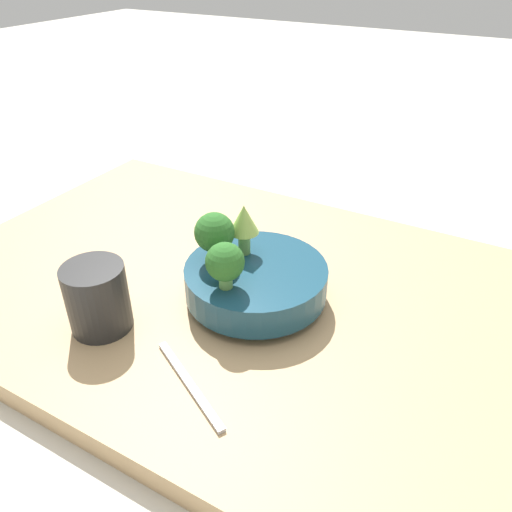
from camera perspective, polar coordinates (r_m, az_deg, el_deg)
name	(u,v)px	position (r m, az deg, el deg)	size (l,w,h in m)	color
ground_plane	(282,318)	(0.81, 2.94, -7.05)	(6.00, 6.00, 0.00)	beige
table	(282,308)	(0.80, 2.98, -6.00)	(1.20, 0.67, 0.04)	tan
bowl	(256,281)	(0.77, 0.00, -2.86)	(0.22, 0.22, 0.06)	navy
broccoli_floret_front	(225,263)	(0.69, -3.56, -0.77)	(0.06, 0.06, 0.07)	#6BA34C
broccoli_floret_left	(215,233)	(0.75, -4.77, 2.58)	(0.06, 0.06, 0.08)	#609347
romanesco_piece_far	(244,222)	(0.76, -1.38, 3.91)	(0.05, 0.05, 0.08)	#609347
cup	(97,298)	(0.74, -17.67, -4.57)	(0.09, 0.09, 0.10)	black
fork	(189,384)	(0.66, -7.63, -14.28)	(0.16, 0.09, 0.01)	#B2B2B7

